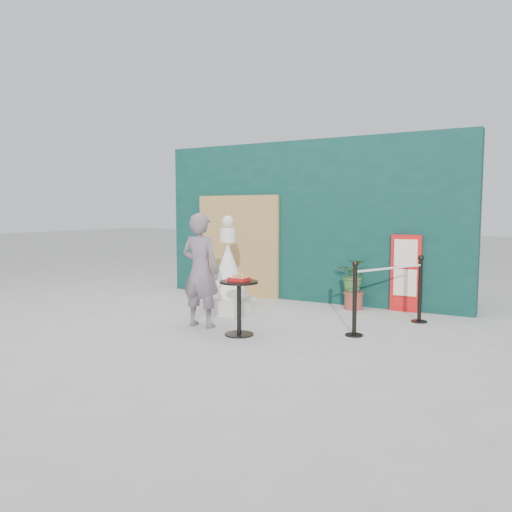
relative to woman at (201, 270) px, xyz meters
The scene contains 10 objects.
ground 1.03m from the woman, 38.82° to the right, with size 60.00×60.00×0.00m, color #ADAAA5.
back_wall 2.89m from the woman, 80.48° to the left, with size 6.00×0.30×3.00m, color #0A2E2D.
bamboo_fence 2.74m from the woman, 110.02° to the left, with size 1.80×0.08×2.00m, color tan.
woman is the anchor object (origin of this frame).
menu_board 3.50m from the woman, 47.48° to the left, with size 0.50×0.07×1.30m.
statue 0.98m from the woman, 98.09° to the left, with size 0.63×0.63×1.62m.
cafe_table 0.84m from the woman, 11.55° to the right, with size 0.52×0.52×0.75m.
food_basket 0.77m from the woman, 11.35° to the right, with size 0.26×0.19×0.11m.
planter 2.84m from the woman, 56.88° to the left, with size 0.52×0.45×0.88m.
stanchion_barrier 2.76m from the woman, 26.80° to the left, with size 0.84×1.54×1.03m.
Camera 1 is at (3.80, -5.52, 1.72)m, focal length 35.00 mm.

